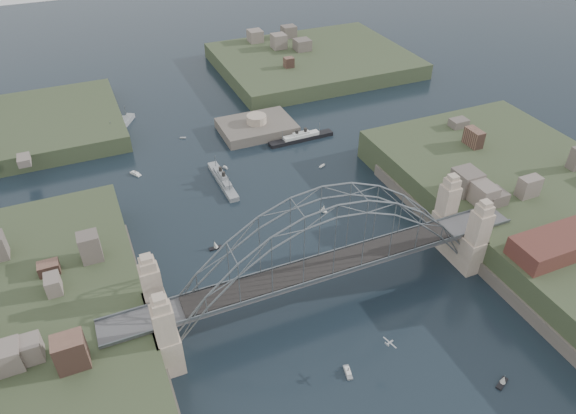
{
  "coord_description": "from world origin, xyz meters",
  "views": [
    {
      "loc": [
        -35.35,
        -64.3,
        76.05
      ],
      "look_at": [
        0.0,
        18.0,
        10.0
      ],
      "focal_mm": 32.57,
      "sensor_mm": 36.0,
      "label": 1
    }
  ],
  "objects_px": {
    "fort_island": "(257,132)",
    "naval_cruiser_far": "(120,127)",
    "wharf_shed": "(560,244)",
    "bridge": "(326,250)",
    "ocean_liner": "(301,138)",
    "naval_cruiser_near": "(223,180)"
  },
  "relations": [
    {
      "from": "fort_island",
      "to": "naval_cruiser_far",
      "type": "distance_m",
      "value": 42.01
    },
    {
      "from": "fort_island",
      "to": "ocean_liner",
      "type": "distance_m",
      "value": 14.5
    },
    {
      "from": "bridge",
      "to": "wharf_shed",
      "type": "relative_size",
      "value": 4.2
    },
    {
      "from": "ocean_liner",
      "to": "bridge",
      "type": "bearing_deg",
      "value": -110.36
    },
    {
      "from": "bridge",
      "to": "naval_cruiser_far",
      "type": "bearing_deg",
      "value": 106.67
    },
    {
      "from": "wharf_shed",
      "to": "naval_cruiser_near",
      "type": "distance_m",
      "value": 79.42
    },
    {
      "from": "ocean_liner",
      "to": "naval_cruiser_far",
      "type": "bearing_deg",
      "value": 150.15
    },
    {
      "from": "bridge",
      "to": "naval_cruiser_far",
      "type": "xyz_separation_m",
      "value": [
        -26.19,
        87.45,
        -11.39
      ]
    },
    {
      "from": "bridge",
      "to": "ocean_liner",
      "type": "bearing_deg",
      "value": 69.64
    },
    {
      "from": "naval_cruiser_far",
      "to": "bridge",
      "type": "bearing_deg",
      "value": -73.33
    },
    {
      "from": "bridge",
      "to": "naval_cruiser_near",
      "type": "bearing_deg",
      "value": 97.45
    },
    {
      "from": "fort_island",
      "to": "wharf_shed",
      "type": "relative_size",
      "value": 1.1
    },
    {
      "from": "ocean_liner",
      "to": "naval_cruiser_near",
      "type": "bearing_deg",
      "value": -155.66
    },
    {
      "from": "bridge",
      "to": "ocean_liner",
      "type": "relative_size",
      "value": 4.16
    },
    {
      "from": "wharf_shed",
      "to": "naval_cruiser_near",
      "type": "xyz_separation_m",
      "value": [
        -50.14,
        60.91,
        -9.13
      ]
    },
    {
      "from": "naval_cruiser_near",
      "to": "fort_island",
      "type": "bearing_deg",
      "value": 51.85
    },
    {
      "from": "naval_cruiser_far",
      "to": "ocean_liner",
      "type": "bearing_deg",
      "value": -29.85
    },
    {
      "from": "wharf_shed",
      "to": "ocean_liner",
      "type": "bearing_deg",
      "value": 106.51
    },
    {
      "from": "wharf_shed",
      "to": "bridge",
      "type": "bearing_deg",
      "value": 162.35
    },
    {
      "from": "wharf_shed",
      "to": "naval_cruiser_far",
      "type": "height_order",
      "value": "wharf_shed"
    },
    {
      "from": "fort_island",
      "to": "naval_cruiser_near",
      "type": "bearing_deg",
      "value": -128.15
    },
    {
      "from": "wharf_shed",
      "to": "naval_cruiser_near",
      "type": "relative_size",
      "value": 1.06
    }
  ]
}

